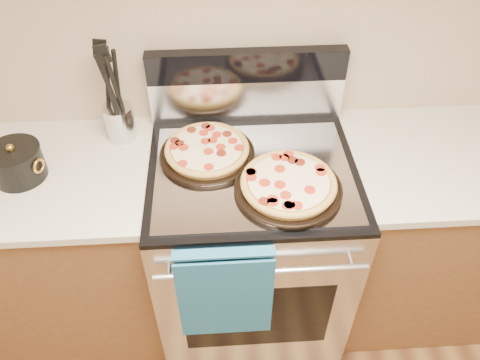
{
  "coord_description": "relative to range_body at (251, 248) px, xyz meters",
  "views": [
    {
      "loc": [
        -0.13,
        0.39,
        2.06
      ],
      "look_at": [
        -0.05,
        1.55,
        0.96
      ],
      "focal_mm": 35.0,
      "sensor_mm": 36.0,
      "label": 1
    }
  ],
  "objects": [
    {
      "name": "wall_back",
      "position": [
        0.0,
        0.35,
        0.9
      ],
      "size": [
        4.0,
        0.0,
        4.0
      ],
      "primitive_type": "plane",
      "rotation": [
        1.57,
        0.0,
        0.0
      ],
      "color": "#C4A88D",
      "rests_on": "ground"
    },
    {
      "name": "range_body",
      "position": [
        0.0,
        0.0,
        0.0
      ],
      "size": [
        0.76,
        0.68,
        0.9
      ],
      "primitive_type": "cube",
      "color": "#B7B7BC",
      "rests_on": "ground"
    },
    {
      "name": "oven_window",
      "position": [
        0.0,
        -0.34,
        0.0
      ],
      "size": [
        0.56,
        0.01,
        0.4
      ],
      "primitive_type": "cube",
      "color": "black",
      "rests_on": "range_body"
    },
    {
      "name": "cooktop",
      "position": [
        0.0,
        0.0,
        0.46
      ],
      "size": [
        0.76,
        0.68,
        0.02
      ],
      "primitive_type": "cube",
      "color": "black",
      "rests_on": "range_body"
    },
    {
      "name": "backsplash_lower",
      "position": [
        0.0,
        0.31,
        0.56
      ],
      "size": [
        0.76,
        0.06,
        0.18
      ],
      "primitive_type": "cube",
      "color": "silver",
      "rests_on": "cooktop"
    },
    {
      "name": "backsplash_upper",
      "position": [
        0.0,
        0.31,
        0.71
      ],
      "size": [
        0.76,
        0.06,
        0.12
      ],
      "primitive_type": "cube",
      "color": "black",
      "rests_on": "backsplash_lower"
    },
    {
      "name": "oven_handle",
      "position": [
        0.0,
        -0.38,
        0.35
      ],
      "size": [
        0.7,
        0.03,
        0.03
      ],
      "primitive_type": "cylinder",
      "rotation": [
        0.0,
        1.57,
        0.0
      ],
      "color": "silver",
      "rests_on": "range_body"
    },
    {
      "name": "dish_towel",
      "position": [
        -0.12,
        -0.38,
        0.25
      ],
      "size": [
        0.32,
        0.05,
        0.42
      ],
      "primitive_type": null,
      "color": "#194F7F",
      "rests_on": "oven_handle"
    },
    {
      "name": "foil_sheet",
      "position": [
        0.0,
        -0.03,
        0.47
      ],
      "size": [
        0.7,
        0.55,
        0.01
      ],
      "primitive_type": "cube",
      "color": "gray",
      "rests_on": "cooktop"
    },
    {
      "name": "cabinet_left",
      "position": [
        -0.88,
        0.03,
        -0.01
      ],
      "size": [
        1.0,
        0.62,
        0.88
      ],
      "primitive_type": "cube",
      "color": "brown",
      "rests_on": "ground"
    },
    {
      "name": "countertop_left",
      "position": [
        -0.88,
        0.03,
        0.45
      ],
      "size": [
        1.02,
        0.64,
        0.03
      ],
      "primitive_type": "cube",
      "color": "beige",
      "rests_on": "cabinet_left"
    },
    {
      "name": "cabinet_right",
      "position": [
        0.88,
        0.03,
        -0.01
      ],
      "size": [
        1.0,
        0.62,
        0.88
      ],
      "primitive_type": "cube",
      "color": "brown",
      "rests_on": "ground"
    },
    {
      "name": "pepperoni_pizza_back",
      "position": [
        -0.16,
        0.07,
        0.5
      ],
      "size": [
        0.37,
        0.37,
        0.05
      ],
      "primitive_type": null,
      "rotation": [
        0.0,
        0.0,
        -0.07
      ],
      "color": "#C78C3C",
      "rests_on": "foil_sheet"
    },
    {
      "name": "pepperoni_pizza_front",
      "position": [
        0.11,
        -0.13,
        0.5
      ],
      "size": [
        0.48,
        0.48,
        0.05
      ],
      "primitive_type": null,
      "rotation": [
        0.0,
        0.0,
        0.43
      ],
      "color": "#C78C3C",
      "rests_on": "foil_sheet"
    },
    {
      "name": "utensil_crock",
      "position": [
        -0.5,
        0.23,
        0.53
      ],
      "size": [
        0.15,
        0.15,
        0.14
      ],
      "primitive_type": "cylinder",
      "rotation": [
        0.0,
        0.0,
        0.42
      ],
      "color": "silver",
      "rests_on": "countertop_left"
    },
    {
      "name": "saucepan",
      "position": [
        -0.83,
        0.02,
        0.52
      ],
      "size": [
        0.24,
        0.24,
        0.11
      ],
      "primitive_type": "cylinder",
      "rotation": [
        0.0,
        0.0,
        -0.39
      ],
      "color": "black",
      "rests_on": "countertop_left"
    }
  ]
}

